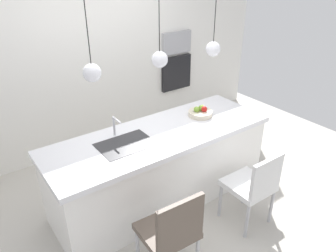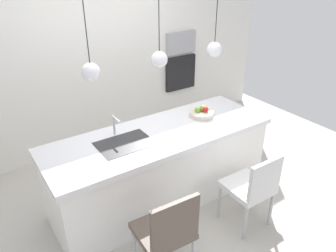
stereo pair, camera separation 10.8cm
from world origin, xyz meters
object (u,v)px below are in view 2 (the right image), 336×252
Objects in this scene: fruit_bowl at (202,113)px; oven at (180,73)px; chair_near at (167,230)px; chair_middle at (252,186)px; microwave at (181,43)px.

fruit_bowl is 0.51× the size of oven.
chair_near is (-1.15, -0.97, -0.43)m from fruit_bowl.
chair_middle is at bearing 0.23° from chair_near.
chair_middle is (-0.11, -0.97, -0.42)m from fruit_bowl.
chair_middle is (1.05, 0.00, 0.01)m from chair_near.
chair_near is at bearing -139.80° from fruit_bowl.
oven is 0.63× the size of chair_near.
fruit_bowl reaches higher than chair_middle.
microwave is at bearing 0.00° from oven.
chair_middle is at bearing -109.70° from oven.
microwave is 2.77m from chair_middle.
chair_near reaches higher than chair_middle.
oven reaches higher than chair_middle.
fruit_bowl is 1.57m from chair_near.
chair_middle is at bearing -96.20° from fruit_bowl.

